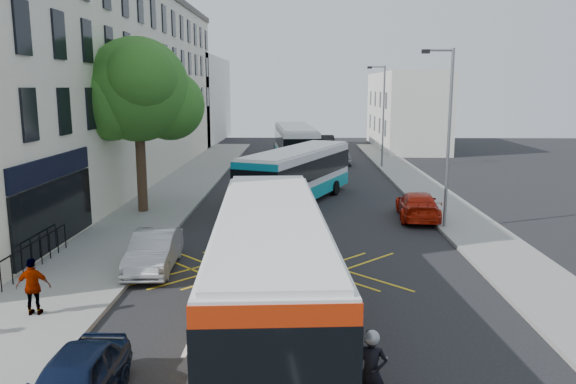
# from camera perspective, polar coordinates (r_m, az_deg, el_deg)

# --- Properties ---
(ground) EXTENTS (120.00, 120.00, 0.00)m
(ground) POSITION_cam_1_polar(r_m,az_deg,el_deg) (14.78, 2.68, -15.33)
(ground) COLOR black
(ground) RESTS_ON ground
(pavement_left) EXTENTS (5.00, 70.00, 0.15)m
(pavement_left) POSITION_cam_1_polar(r_m,az_deg,el_deg) (30.11, -14.47, -2.00)
(pavement_left) COLOR gray
(pavement_left) RESTS_ON ground
(pavement_right) EXTENTS (3.00, 70.00, 0.15)m
(pavement_right) POSITION_cam_1_polar(r_m,az_deg,el_deg) (30.06, 16.39, -2.12)
(pavement_right) COLOR gray
(pavement_right) RESTS_ON ground
(terrace_main) EXTENTS (8.30, 45.00, 13.50)m
(terrace_main) POSITION_cam_1_polar(r_m,az_deg,el_deg) (40.16, -18.94, 10.45)
(terrace_main) COLOR beige
(terrace_main) RESTS_ON ground
(terrace_far) EXTENTS (8.00, 20.00, 10.00)m
(terrace_far) POSITION_cam_1_polar(r_m,az_deg,el_deg) (69.65, -10.21, 9.21)
(terrace_far) COLOR silver
(terrace_far) RESTS_ON ground
(building_right) EXTENTS (6.00, 18.00, 8.00)m
(building_right) POSITION_cam_1_polar(r_m,az_deg,el_deg) (62.39, 11.83, 8.10)
(building_right) COLOR silver
(building_right) RESTS_ON ground
(street_tree) EXTENTS (6.30, 5.70, 8.80)m
(street_tree) POSITION_cam_1_polar(r_m,az_deg,el_deg) (29.40, -15.07, 9.90)
(street_tree) COLOR #382619
(street_tree) RESTS_ON pavement_left
(lamp_near) EXTENTS (1.45, 0.15, 8.00)m
(lamp_near) POSITION_cam_1_polar(r_m,az_deg,el_deg) (26.20, 15.84, 6.16)
(lamp_near) COLOR slate
(lamp_near) RESTS_ON pavement_right
(lamp_far) EXTENTS (1.45, 0.15, 8.00)m
(lamp_far) POSITION_cam_1_polar(r_m,az_deg,el_deg) (45.81, 9.55, 8.13)
(lamp_far) COLOR slate
(lamp_far) RESTS_ON pavement_right
(railings) EXTENTS (0.08, 5.60, 1.14)m
(railings) POSITION_cam_1_polar(r_m,az_deg,el_deg) (21.57, -24.57, -5.83)
(railings) COLOR black
(railings) RESTS_ON pavement_left
(bus_near) EXTENTS (3.54, 12.03, 3.34)m
(bus_near) POSITION_cam_1_polar(r_m,az_deg,el_deg) (14.80, -1.77, -7.92)
(bus_near) COLOR silver
(bus_near) RESTS_ON ground
(bus_mid) EXTENTS (6.50, 11.06, 3.07)m
(bus_mid) POSITION_cam_1_polar(r_m,az_deg,el_deg) (31.69, 0.97, 1.79)
(bus_mid) COLOR silver
(bus_mid) RESTS_ON ground
(bus_far) EXTENTS (3.87, 12.12, 3.35)m
(bus_far) POSITION_cam_1_polar(r_m,az_deg,el_deg) (46.54, 0.74, 4.79)
(bus_far) COLOR silver
(bus_far) RESTS_ON ground
(motorbike) EXTENTS (0.74, 2.10, 1.87)m
(motorbike) POSITION_cam_1_polar(r_m,az_deg,el_deg) (11.64, 8.45, -18.15)
(motorbike) COLOR black
(motorbike) RESTS_ON ground
(parked_car_blue) EXTENTS (1.53, 3.69, 1.25)m
(parked_car_blue) POSITION_cam_1_polar(r_m,az_deg,el_deg) (12.62, -20.93, -17.68)
(parked_car_blue) COLOR black
(parked_car_blue) RESTS_ON ground
(parked_car_silver) EXTENTS (1.68, 4.26, 1.38)m
(parked_car_silver) POSITION_cam_1_polar(r_m,az_deg,el_deg) (20.76, -13.46, -5.84)
(parked_car_silver) COLOR #ACAEB4
(parked_car_silver) RESTS_ON ground
(red_hatchback) EXTENTS (2.32, 4.83, 1.36)m
(red_hatchback) POSITION_cam_1_polar(r_m,az_deg,el_deg) (28.64, 13.04, -1.33)
(red_hatchback) COLOR #BB1B08
(red_hatchback) RESTS_ON ground
(distant_car_grey) EXTENTS (2.61, 5.28, 1.44)m
(distant_car_grey) POSITION_cam_1_polar(r_m,az_deg,el_deg) (56.85, -0.27, 4.79)
(distant_car_grey) COLOR #404147
(distant_car_grey) RESTS_ON ground
(distant_car_silver) EXTENTS (1.66, 4.02, 1.36)m
(distant_car_silver) POSITION_cam_1_polar(r_m,az_deg,el_deg) (48.24, 5.44, 3.65)
(distant_car_silver) COLOR #AAAEB2
(distant_car_silver) RESTS_ON ground
(distant_car_dark) EXTENTS (1.78, 4.31, 1.39)m
(distant_car_dark) POSITION_cam_1_polar(r_m,az_deg,el_deg) (61.62, 3.89, 5.19)
(distant_car_dark) COLOR black
(distant_car_dark) RESTS_ON ground
(pedestrian_far) EXTENTS (0.99, 0.48, 1.64)m
(pedestrian_far) POSITION_cam_1_polar(r_m,az_deg,el_deg) (17.43, -24.45, -8.75)
(pedestrian_far) COLOR gray
(pedestrian_far) RESTS_ON pavement_left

